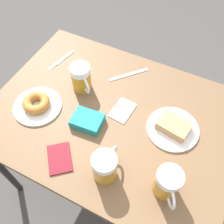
{
  "coord_description": "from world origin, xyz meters",
  "views": [
    {
      "loc": [
        0.55,
        0.27,
        1.61
      ],
      "look_at": [
        0.0,
        0.0,
        0.73
      ],
      "focal_mm": 40.0,
      "sensor_mm": 36.0,
      "label": 1
    }
  ],
  "objects_px": {
    "plate_with_cake": "(173,127)",
    "beer_mug_right": "(105,166)",
    "passport_near_edge": "(60,158)",
    "beer_mug_left": "(167,183)",
    "napkin_folded": "(123,110)",
    "plate_with_donut": "(37,104)",
    "knife": "(129,75)",
    "blue_pouch": "(87,121)",
    "beer_mug_center": "(81,78)",
    "fork": "(62,60)"
  },
  "relations": [
    {
      "from": "plate_with_cake",
      "to": "beer_mug_right",
      "type": "bearing_deg",
      "value": -28.93
    },
    {
      "from": "passport_near_edge",
      "to": "beer_mug_left",
      "type": "bearing_deg",
      "value": 99.57
    },
    {
      "from": "napkin_folded",
      "to": "plate_with_cake",
      "type": "bearing_deg",
      "value": 91.49
    },
    {
      "from": "plate_with_donut",
      "to": "napkin_folded",
      "type": "relative_size",
      "value": 1.68
    },
    {
      "from": "knife",
      "to": "beer_mug_right",
      "type": "bearing_deg",
      "value": 14.48
    },
    {
      "from": "beer_mug_right",
      "to": "knife",
      "type": "distance_m",
      "value": 0.52
    },
    {
      "from": "plate_with_cake",
      "to": "blue_pouch",
      "type": "xyz_separation_m",
      "value": [
        0.13,
        -0.33,
        0.0
      ]
    },
    {
      "from": "plate_with_cake",
      "to": "plate_with_donut",
      "type": "height_order",
      "value": "plate_with_donut"
    },
    {
      "from": "beer_mug_center",
      "to": "passport_near_edge",
      "type": "bearing_deg",
      "value": 16.31
    },
    {
      "from": "beer_mug_left",
      "to": "fork",
      "type": "relative_size",
      "value": 0.77
    },
    {
      "from": "plate_with_cake",
      "to": "napkin_folded",
      "type": "bearing_deg",
      "value": -88.51
    },
    {
      "from": "plate_with_donut",
      "to": "passport_near_edge",
      "type": "relative_size",
      "value": 1.39
    },
    {
      "from": "passport_near_edge",
      "to": "blue_pouch",
      "type": "bearing_deg",
      "value": 174.84
    },
    {
      "from": "beer_mug_right",
      "to": "plate_with_donut",
      "type": "bearing_deg",
      "value": -108.61
    },
    {
      "from": "knife",
      "to": "blue_pouch",
      "type": "relative_size",
      "value": 1.21
    },
    {
      "from": "plate_with_donut",
      "to": "napkin_folded",
      "type": "xyz_separation_m",
      "value": [
        -0.15,
        0.35,
        -0.02
      ]
    },
    {
      "from": "beer_mug_center",
      "to": "fork",
      "type": "distance_m",
      "value": 0.23
    },
    {
      "from": "blue_pouch",
      "to": "plate_with_donut",
      "type": "bearing_deg",
      "value": -84.38
    },
    {
      "from": "beer_mug_center",
      "to": "blue_pouch",
      "type": "xyz_separation_m",
      "value": [
        0.16,
        0.12,
        -0.05
      ]
    },
    {
      "from": "beer_mug_left",
      "to": "beer_mug_right",
      "type": "xyz_separation_m",
      "value": [
        0.04,
        -0.22,
        0.0
      ]
    },
    {
      "from": "plate_with_donut",
      "to": "beer_mug_right",
      "type": "height_order",
      "value": "beer_mug_right"
    },
    {
      "from": "beer_mug_left",
      "to": "passport_near_edge",
      "type": "bearing_deg",
      "value": -80.43
    },
    {
      "from": "beer_mug_right",
      "to": "fork",
      "type": "bearing_deg",
      "value": -132.42
    },
    {
      "from": "beer_mug_left",
      "to": "beer_mug_center",
      "type": "height_order",
      "value": "same"
    },
    {
      "from": "beer_mug_left",
      "to": "fork",
      "type": "height_order",
      "value": "beer_mug_left"
    },
    {
      "from": "knife",
      "to": "passport_near_edge",
      "type": "xyz_separation_m",
      "value": [
        0.52,
        -0.06,
        0.0
      ]
    },
    {
      "from": "plate_with_donut",
      "to": "beer_mug_left",
      "type": "height_order",
      "value": "beer_mug_left"
    },
    {
      "from": "beer_mug_center",
      "to": "blue_pouch",
      "type": "height_order",
      "value": "beer_mug_center"
    },
    {
      "from": "beer_mug_center",
      "to": "knife",
      "type": "distance_m",
      "value": 0.24
    },
    {
      "from": "plate_with_donut",
      "to": "passport_near_edge",
      "type": "xyz_separation_m",
      "value": [
        0.17,
        0.23,
        -0.02
      ]
    },
    {
      "from": "plate_with_cake",
      "to": "passport_near_edge",
      "type": "height_order",
      "value": "plate_with_cake"
    },
    {
      "from": "napkin_folded",
      "to": "knife",
      "type": "height_order",
      "value": "napkin_folded"
    },
    {
      "from": "fork",
      "to": "knife",
      "type": "xyz_separation_m",
      "value": [
        -0.06,
        0.35,
        -0.0
      ]
    },
    {
      "from": "plate_with_donut",
      "to": "knife",
      "type": "bearing_deg",
      "value": 141.72
    },
    {
      "from": "passport_near_edge",
      "to": "napkin_folded",
      "type": "bearing_deg",
      "value": 158.96
    },
    {
      "from": "passport_near_edge",
      "to": "fork",
      "type": "bearing_deg",
      "value": -147.83
    },
    {
      "from": "fork",
      "to": "knife",
      "type": "height_order",
      "value": "same"
    },
    {
      "from": "blue_pouch",
      "to": "plate_with_cake",
      "type": "bearing_deg",
      "value": 111.77
    },
    {
      "from": "plate_with_cake",
      "to": "beer_mug_right",
      "type": "height_order",
      "value": "beer_mug_right"
    },
    {
      "from": "passport_near_edge",
      "to": "plate_with_cake",
      "type": "bearing_deg",
      "value": 132.69
    },
    {
      "from": "beer_mug_center",
      "to": "plate_with_cake",
      "type": "bearing_deg",
      "value": 86.2
    },
    {
      "from": "plate_with_donut",
      "to": "knife",
      "type": "height_order",
      "value": "plate_with_donut"
    },
    {
      "from": "beer_mug_center",
      "to": "blue_pouch",
      "type": "bearing_deg",
      "value": 36.44
    },
    {
      "from": "beer_mug_right",
      "to": "passport_near_edge",
      "type": "relative_size",
      "value": 0.89
    },
    {
      "from": "plate_with_cake",
      "to": "beer_mug_center",
      "type": "bearing_deg",
      "value": -93.8
    },
    {
      "from": "plate_with_donut",
      "to": "beer_mug_left",
      "type": "xyz_separation_m",
      "value": [
        0.1,
        0.63,
        0.05
      ]
    },
    {
      "from": "beer_mug_center",
      "to": "passport_near_edge",
      "type": "distance_m",
      "value": 0.37
    },
    {
      "from": "plate_with_donut",
      "to": "fork",
      "type": "xyz_separation_m",
      "value": [
        -0.3,
        -0.07,
        -0.02
      ]
    },
    {
      "from": "fork",
      "to": "passport_near_edge",
      "type": "distance_m",
      "value": 0.55
    },
    {
      "from": "fork",
      "to": "passport_near_edge",
      "type": "bearing_deg",
      "value": 32.17
    }
  ]
}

